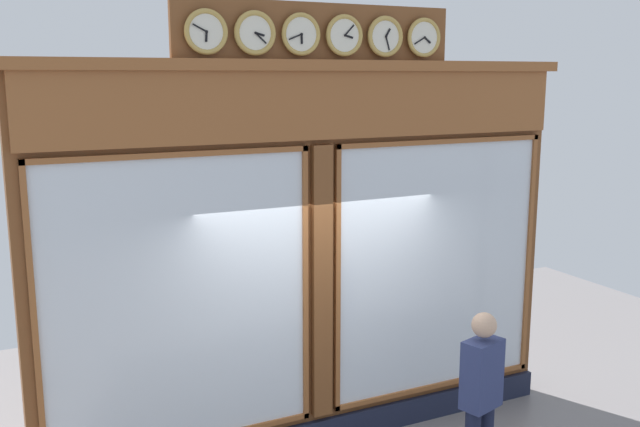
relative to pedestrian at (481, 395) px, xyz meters
The scene contains 2 objects.
shop_facade 2.03m from the pedestrian, 58.89° to the right, with size 5.57×0.42×4.35m.
pedestrian is the anchor object (origin of this frame).
Camera 1 is at (2.96, 6.02, 3.70)m, focal length 40.18 mm.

